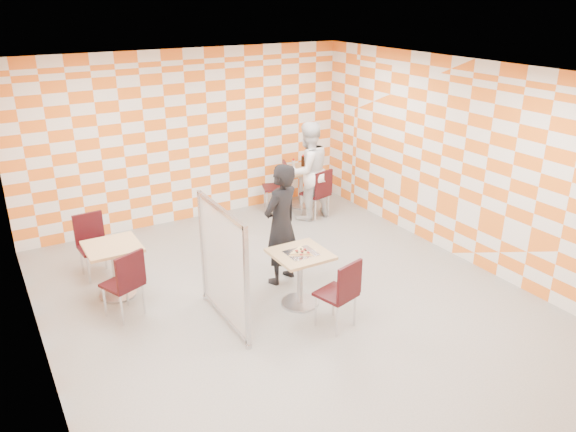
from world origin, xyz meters
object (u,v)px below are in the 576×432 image
at_px(empty_table, 114,261).
at_px(partition, 223,265).
at_px(second_table, 301,180).
at_px(chair_second_side, 279,182).
at_px(sport_bottle, 294,164).
at_px(chair_main_front, 342,290).
at_px(man_white, 308,171).
at_px(soda_bottle, 303,161).
at_px(chair_empty_near, 126,280).
at_px(chair_second_front, 319,190).
at_px(main_table, 300,269).
at_px(chair_empty_far, 92,240).
at_px(man_dark, 281,224).

xyz_separation_m(empty_table, partition, (1.00, -1.35, 0.28)).
bearing_deg(second_table, chair_second_side, 178.20).
height_order(second_table, sport_bottle, sport_bottle).
relative_size(chair_main_front, sport_bottle, 4.62).
bearing_deg(man_white, soda_bottle, -118.51).
distance_m(second_table, chair_empty_near, 4.62).
relative_size(empty_table, soda_bottle, 3.26).
bearing_deg(sport_bottle, chair_second_front, -85.00).
distance_m(main_table, chair_second_side, 3.49).
relative_size(partition, soda_bottle, 6.74).
distance_m(chair_second_side, chair_empty_far, 3.73).
bearing_deg(chair_second_side, sport_bottle, 6.63).
height_order(second_table, empty_table, same).
xyz_separation_m(main_table, chair_empty_far, (-2.15, 2.23, 0.04)).
bearing_deg(second_table, main_table, -121.54).
distance_m(chair_main_front, chair_second_front, 3.62).
distance_m(second_table, chair_empty_far, 4.18).
bearing_deg(chair_empty_near, main_table, -21.21).
distance_m(second_table, sport_bottle, 0.36).
relative_size(man_dark, sport_bottle, 8.69).
height_order(partition, man_white, man_white).
bearing_deg(empty_table, sport_bottle, 24.60).
relative_size(chair_second_front, partition, 0.60).
distance_m(chair_second_side, man_white, 0.74).
height_order(empty_table, chair_empty_far, chair_empty_far).
distance_m(chair_second_front, soda_bottle, 0.91).
relative_size(chair_second_front, chair_empty_near, 1.00).
relative_size(partition, man_dark, 0.89).
bearing_deg(chair_second_side, empty_table, -153.91).
bearing_deg(partition, sport_bottle, 47.68).
bearing_deg(empty_table, main_table, -35.41).
bearing_deg(man_white, chair_main_front, 60.89).
height_order(chair_empty_near, man_white, man_white).
relative_size(partition, sport_bottle, 7.75).
bearing_deg(chair_second_front, main_table, -127.69).
relative_size(empty_table, man_white, 0.42).
bearing_deg(man_white, chair_empty_near, 21.61).
xyz_separation_m(chair_second_side, man_dark, (-1.36, -2.46, 0.32)).
xyz_separation_m(chair_second_front, man_white, (-0.15, 0.15, 0.34)).
bearing_deg(chair_second_front, soda_bottle, 78.54).
xyz_separation_m(main_table, second_table, (1.93, 3.15, 0.00)).
relative_size(chair_second_side, partition, 0.60).
xyz_separation_m(chair_second_front, partition, (-2.90, -2.32, 0.25)).
bearing_deg(chair_empty_near, chair_second_front, 22.48).
bearing_deg(partition, man_white, 41.91).
xyz_separation_m(chair_second_front, man_dark, (-1.75, -1.71, 0.32)).
height_order(chair_empty_near, partition, partition).
distance_m(man_dark, soda_bottle, 3.19).
distance_m(chair_second_front, chair_second_side, 0.85).
distance_m(empty_table, soda_bottle, 4.46).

